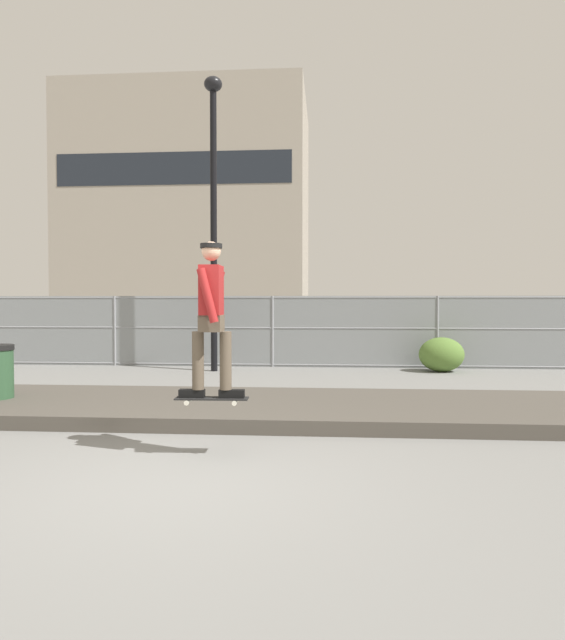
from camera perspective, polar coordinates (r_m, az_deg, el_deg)
The scene contains 10 objects.
ground_plane at distance 5.68m, azimuth -10.45°, elevation -15.57°, with size 120.00×120.00×0.00m, color slate.
gravel_berm at distance 8.71m, azimuth -4.95°, elevation -8.74°, with size 14.53×2.75×0.20m, color #4C473F.
skateboard at distance 6.31m, azimuth -7.14°, elevation -7.89°, with size 0.81×0.23×0.07m.
skater at distance 6.22m, azimuth -7.17°, elevation 1.04°, with size 0.72×0.59×1.71m.
chain_fence at distance 14.72m, azimuth -1.01°, elevation -1.13°, with size 16.94×0.06×1.85m.
street_lamp at distance 14.17m, azimuth -6.97°, elevation 12.86°, with size 0.44×0.44×7.13m.
parked_car_near at distance 18.08m, azimuth -11.60°, elevation -0.92°, with size 4.41×1.97×1.66m.
parked_car_mid at distance 17.34m, azimuth 8.76°, elevation -1.02°, with size 4.49×2.13×1.66m.
library_building at distance 51.91m, azimuth -8.96°, elevation 10.66°, with size 20.04×13.69×19.33m.
shrub_left at distance 14.26m, azimuth 15.73°, elevation -3.37°, with size 1.08×0.89×0.84m.
Camera 1 is at (1.41, -5.24, 1.70)m, focal length 31.75 mm.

